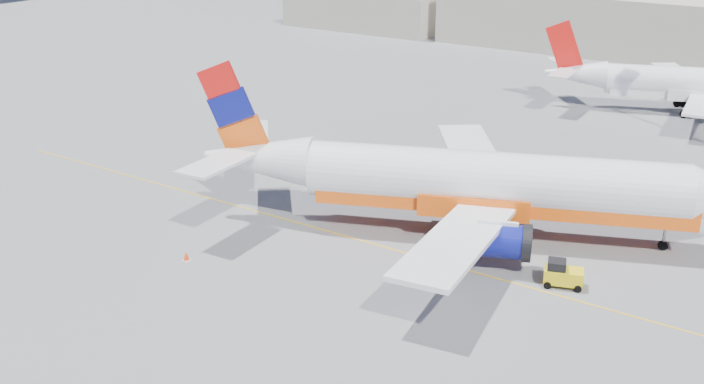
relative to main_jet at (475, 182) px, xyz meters
The scene contains 8 objects.
ground 9.95m from the main_jet, 120.20° to the right, with size 240.00×240.00×0.00m, color slate.
taxi_line 7.75m from the main_jet, 133.00° to the right, with size 70.00×0.15×0.01m, color gold.
terminal_main 67.02m from the main_jet, 89.70° to the left, with size 70.00×14.00×8.00m, color #BCB3A2.
terminal_annex 81.02m from the main_jet, 127.79° to the left, with size 26.00×10.00×6.00m, color #BCB3A2.
main_jet is the anchor object (origin of this frame).
second_jet 40.33m from the main_jet, 81.71° to the left, with size 29.47×22.29×9.00m.
gse_tug 8.90m from the main_jet, 26.40° to the right, with size 2.50×2.00×1.59m.
traffic_cone 19.09m from the main_jet, 134.22° to the right, with size 0.43×0.43×0.61m.
Camera 1 is at (24.46, -36.36, 21.82)m, focal length 40.00 mm.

